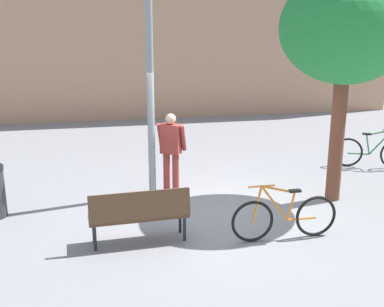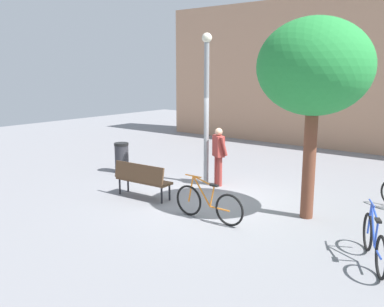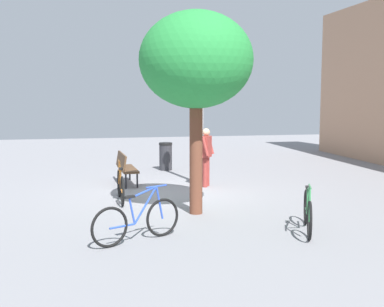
% 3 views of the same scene
% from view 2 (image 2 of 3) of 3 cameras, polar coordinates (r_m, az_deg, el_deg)
% --- Properties ---
extents(ground_plane, '(36.00, 36.00, 0.00)m').
position_cam_2_polar(ground_plane, '(10.85, 2.99, -6.33)').
color(ground_plane, gray).
extents(building_facade, '(17.39, 2.00, 6.28)m').
position_cam_2_polar(building_facade, '(19.13, 20.51, 10.15)').
color(building_facade, tan).
rests_on(building_facade, ground_plane).
extents(lamppost, '(0.28, 0.28, 4.29)m').
position_cam_2_polar(lamppost, '(12.00, 1.98, 7.39)').
color(lamppost, gray).
rests_on(lamppost, ground_plane).
extents(person_by_lamppost, '(0.62, 0.50, 1.67)m').
position_cam_2_polar(person_by_lamppost, '(12.02, 3.62, 0.14)').
color(person_by_lamppost, '#9E3833').
rests_on(person_by_lamppost, ground_plane).
extents(park_bench, '(1.63, 0.57, 0.92)m').
position_cam_2_polar(park_bench, '(10.96, -6.85, -3.25)').
color(park_bench, '#513823').
rests_on(park_bench, ground_plane).
extents(plaza_tree, '(2.44, 2.44, 4.39)m').
position_cam_2_polar(plaza_tree, '(9.42, 16.27, 11.04)').
color(plaza_tree, brown).
rests_on(plaza_tree, ground_plane).
extents(bicycle_blue, '(0.85, 1.64, 0.97)m').
position_cam_2_polar(bicycle_blue, '(7.99, 23.44, -10.95)').
color(bicycle_blue, black).
rests_on(bicycle_blue, ground_plane).
extents(bicycle_orange, '(1.81, 0.08, 0.97)m').
position_cam_2_polar(bicycle_orange, '(9.33, 2.18, -6.82)').
color(bicycle_orange, black).
rests_on(bicycle_orange, ground_plane).
extents(trash_bin, '(0.47, 0.47, 0.97)m').
position_cam_2_polar(trash_bin, '(13.83, -9.51, -0.53)').
color(trash_bin, '#2D2D33').
rests_on(trash_bin, ground_plane).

